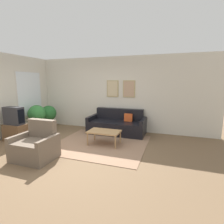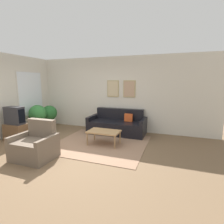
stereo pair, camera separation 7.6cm
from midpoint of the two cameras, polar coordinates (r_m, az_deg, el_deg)
The scene contains 11 objects.
ground_plane at distance 4.69m, azimuth -14.44°, elevation -13.16°, with size 16.00×16.00×0.00m, color brown.
area_rug at distance 5.23m, azimuth -3.36°, elevation -10.29°, with size 2.61×2.35×0.01m.
wall_back at distance 6.67m, azimuth -2.02°, elevation 6.00°, with size 8.00×0.09×2.70m.
wall_left_window at distance 6.62m, azimuth -30.87°, elevation 4.54°, with size 0.08×8.00×2.70m.
couch at distance 6.18m, azimuth 2.10°, elevation -4.28°, with size 1.98×0.90×0.84m.
coffee_table at distance 5.07m, azimuth -2.24°, elevation -6.59°, with size 0.91×0.56×0.41m.
tv_stand at distance 6.26m, azimuth -28.56°, elevation -5.72°, with size 0.67×0.41×0.51m.
tv at distance 6.15m, azimuth -28.95°, elevation -1.00°, with size 0.60×0.28×0.54m.
armchair at distance 4.59m, azimuth -23.31°, elevation -10.15°, with size 0.91×0.76×0.90m.
potted_plant_tall at distance 6.89m, azimuth -22.83°, elevation -0.67°, with size 0.62×0.62×0.97m.
potted_plant_by_window at distance 7.21m, azimuth -19.48°, elevation -0.48°, with size 0.58×0.58×0.89m.
Camera 2 is at (2.52, -3.52, 1.82)m, focal length 28.00 mm.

